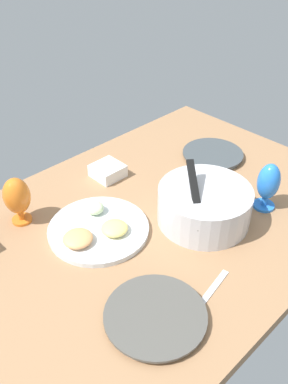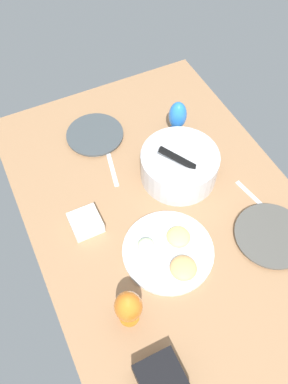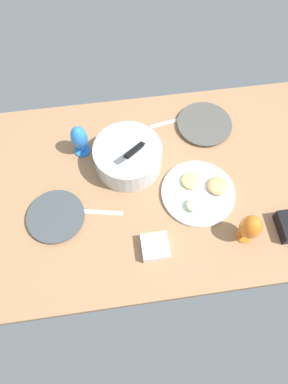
# 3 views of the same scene
# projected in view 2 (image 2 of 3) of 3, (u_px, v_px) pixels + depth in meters

# --- Properties ---
(ground_plane) EXTENTS (1.60, 1.04, 0.04)m
(ground_plane) POSITION_uv_depth(u_px,v_px,m) (169.00, 216.00, 1.55)
(ground_plane) COLOR #99704C
(dinner_plate_left) EXTENTS (0.25, 0.25, 0.02)m
(dinner_plate_left) POSITION_uv_depth(u_px,v_px,m) (95.00, 135.00, 1.75)
(dinner_plate_left) COLOR silver
(dinner_plate_left) RESTS_ON ground_plane
(dinner_plate_right) EXTENTS (0.27, 0.27, 0.02)m
(dinner_plate_right) POSITION_uv_depth(u_px,v_px,m) (271.00, 236.00, 1.46)
(dinner_plate_right) COLOR silver
(dinner_plate_right) RESTS_ON ground_plane
(mixing_bowl) EXTENTS (0.31, 0.31, 0.20)m
(mixing_bowl) POSITION_uv_depth(u_px,v_px,m) (179.00, 165.00, 1.58)
(mixing_bowl) COLOR silver
(mixing_bowl) RESTS_ON ground_plane
(fruit_platter) EXTENTS (0.33, 0.33, 0.06)m
(fruit_platter) POSITION_uv_depth(u_px,v_px,m) (169.00, 251.00, 1.42)
(fruit_platter) COLOR silver
(fruit_platter) RESTS_ON ground_plane
(hurricane_glass_orange) EXTENTS (0.09, 0.09, 0.17)m
(hurricane_glass_orange) POSITION_uv_depth(u_px,v_px,m) (128.00, 307.00, 1.22)
(hurricane_glass_orange) COLOR orange
(hurricane_glass_orange) RESTS_ON ground_plane
(hurricane_glass_blue) EXTENTS (0.08, 0.08, 0.18)m
(hurricane_glass_blue) POSITION_uv_depth(u_px,v_px,m) (178.00, 117.00, 1.69)
(hurricane_glass_blue) COLOR blue
(hurricane_glass_blue) RESTS_ON ground_plane
(square_bowl_white) EXTENTS (0.11, 0.11, 0.05)m
(square_bowl_white) POSITION_uv_depth(u_px,v_px,m) (86.00, 222.00, 1.48)
(square_bowl_white) COLOR white
(square_bowl_white) RESTS_ON ground_plane
(square_bowl_black) EXTENTS (0.13, 0.13, 0.06)m
(square_bowl_black) POSITION_uv_depth(u_px,v_px,m) (161.00, 378.00, 1.17)
(square_bowl_black) COLOR black
(square_bowl_black) RESTS_ON ground_plane
(fork_by_left_plate) EXTENTS (0.18, 0.05, 0.01)m
(fork_by_left_plate) POSITION_uv_depth(u_px,v_px,m) (112.00, 169.00, 1.65)
(fork_by_left_plate) COLOR silver
(fork_by_left_plate) RESTS_ON ground_plane
(fork_by_right_plate) EXTENTS (0.18, 0.05, 0.01)m
(fork_by_right_plate) POSITION_uv_depth(u_px,v_px,m) (252.00, 196.00, 1.57)
(fork_by_right_plate) COLOR silver
(fork_by_right_plate) RESTS_ON ground_plane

